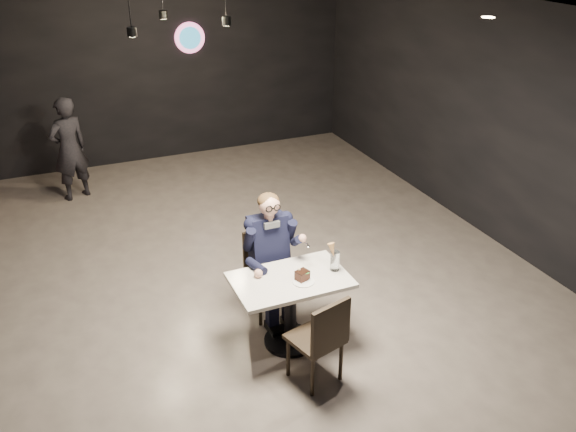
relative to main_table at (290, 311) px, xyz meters
name	(u,v)px	position (x,y,z in m)	size (l,w,h in m)	color
floor	(236,290)	(-0.20, 1.10, -0.38)	(9.00, 9.00, 0.00)	gray
wall_sign	(190,38)	(0.60, 5.57, 1.62)	(0.50, 0.06, 0.50)	pink
pendant_lights	(173,3)	(-0.20, 3.10, 2.51)	(1.40, 1.20, 0.36)	black
main_table	(290,311)	(0.00, 0.00, 0.00)	(1.10, 0.70, 0.75)	silver
chair_far	(269,276)	(0.00, 0.55, 0.09)	(0.42, 0.46, 0.92)	black
chair_near	(315,337)	(0.00, -0.56, 0.09)	(0.42, 0.46, 0.92)	black
seated_man	(269,254)	(0.00, 0.55, 0.34)	(0.60, 0.80, 1.44)	black
dessert_plate	(303,281)	(0.09, -0.11, 0.38)	(0.21, 0.21, 0.01)	white
cake_slice	(302,275)	(0.09, -0.08, 0.43)	(0.12, 0.10, 0.08)	black
mint_leaf	(306,273)	(0.12, -0.11, 0.47)	(0.06, 0.04, 0.01)	green
sundae_glass	(335,261)	(0.46, -0.03, 0.48)	(0.09, 0.09, 0.20)	silver
wafer_cone	(332,250)	(0.41, -0.06, 0.62)	(0.07, 0.07, 0.14)	tan
passerby	(69,149)	(-1.59, 4.44, 0.39)	(0.56, 0.37, 1.54)	black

